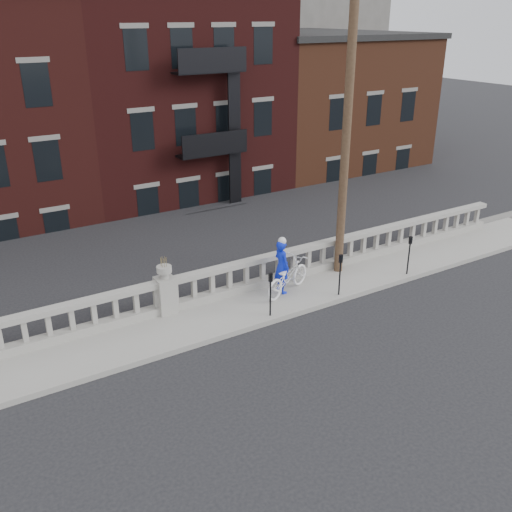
# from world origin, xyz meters

# --- Properties ---
(ground) EXTENTS (120.00, 120.00, 0.00)m
(ground) POSITION_xyz_m (0.00, 0.00, 0.00)
(ground) COLOR black
(ground) RESTS_ON ground
(sidewalk) EXTENTS (32.00, 2.20, 0.15)m
(sidewalk) POSITION_xyz_m (0.00, 3.00, 0.07)
(sidewalk) COLOR gray
(sidewalk) RESTS_ON ground
(balustrade) EXTENTS (28.00, 0.34, 1.03)m
(balustrade) POSITION_xyz_m (0.00, 3.95, 0.64)
(balustrade) COLOR gray
(balustrade) RESTS_ON sidewalk
(planter_pedestal) EXTENTS (0.55, 0.55, 1.76)m
(planter_pedestal) POSITION_xyz_m (0.00, 3.95, 0.83)
(planter_pedestal) COLOR gray
(planter_pedestal) RESTS_ON sidewalk
(lower_level) EXTENTS (80.00, 44.00, 20.80)m
(lower_level) POSITION_xyz_m (0.56, 23.04, 2.63)
(lower_level) COLOR #605E59
(lower_level) RESTS_ON ground
(utility_pole) EXTENTS (1.60, 0.28, 10.00)m
(utility_pole) POSITION_xyz_m (6.20, 3.60, 5.24)
(utility_pole) COLOR #422D1E
(utility_pole) RESTS_ON sidewalk
(parking_meter_b) EXTENTS (0.10, 0.09, 1.36)m
(parking_meter_b) POSITION_xyz_m (2.49, 2.15, 1.00)
(parking_meter_b) COLOR black
(parking_meter_b) RESTS_ON sidewalk
(parking_meter_c) EXTENTS (0.10, 0.09, 1.36)m
(parking_meter_c) POSITION_xyz_m (5.05, 2.15, 1.00)
(parking_meter_c) COLOR black
(parking_meter_c) RESTS_ON sidewalk
(parking_meter_d) EXTENTS (0.10, 0.09, 1.36)m
(parking_meter_d) POSITION_xyz_m (8.01, 2.15, 1.00)
(parking_meter_d) COLOR black
(parking_meter_d) RESTS_ON sidewalk
(bicycle) EXTENTS (2.21, 1.45, 1.10)m
(bicycle) POSITION_xyz_m (3.77, 3.14, 0.70)
(bicycle) COLOR white
(bicycle) RESTS_ON sidewalk
(cyclist) EXTENTS (0.43, 0.64, 1.74)m
(cyclist) POSITION_xyz_m (3.63, 3.28, 1.02)
(cyclist) COLOR #0D21CF
(cyclist) RESTS_ON sidewalk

